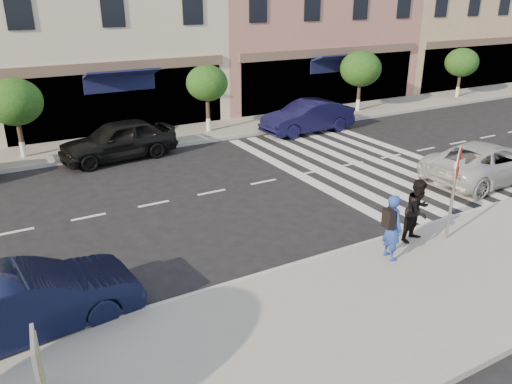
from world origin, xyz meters
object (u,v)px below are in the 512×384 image
at_px(car_far_mid, 118,140).
at_px(car_far_right, 307,117).
at_px(photographer, 392,227).
at_px(poster_board, 39,373).
at_px(car_near_right, 486,162).
at_px(car_near_mid, 27,303).
at_px(walker, 418,210).
at_px(stop_sign, 457,172).

relative_size(car_far_mid, car_far_right, 1.01).
xyz_separation_m(photographer, poster_board, (-8.02, -0.82, -0.21)).
bearing_deg(car_far_right, car_near_right, 9.26).
xyz_separation_m(poster_board, car_near_right, (15.05, 3.52, -0.07)).
bearing_deg(photographer, car_near_mid, 87.78).
distance_m(walker, car_near_right, 6.23).
height_order(stop_sign, car_far_mid, stop_sign).
xyz_separation_m(photographer, walker, (1.25, 0.39, 0.01)).
relative_size(photographer, car_far_mid, 0.36).
xyz_separation_m(stop_sign, photographer, (-2.05, -0.02, -1.02)).
height_order(stop_sign, car_far_right, stop_sign).
bearing_deg(walker, poster_board, 175.61).
relative_size(stop_sign, car_far_mid, 0.56).
xyz_separation_m(walker, car_far_right, (4.15, 10.80, -0.24)).
distance_m(car_far_mid, car_far_right, 8.88).
distance_m(stop_sign, car_near_right, 5.80).
bearing_deg(car_far_mid, poster_board, -26.84).
height_order(stop_sign, photographer, stop_sign).
xyz_separation_m(poster_board, car_far_right, (13.42, 12.02, -0.01)).
relative_size(photographer, walker, 0.98).
height_order(stop_sign, walker, stop_sign).
height_order(poster_board, car_near_right, poster_board).
height_order(walker, poster_board, walker).
distance_m(photographer, car_near_right, 7.53).
height_order(photographer, walker, walker).
distance_m(photographer, poster_board, 8.06).
bearing_deg(car_far_right, car_far_mid, -93.52).
bearing_deg(walker, car_near_mid, 161.94).
bearing_deg(photographer, car_near_right, -61.33).
xyz_separation_m(walker, car_near_right, (5.78, 2.30, -0.30)).
bearing_deg(car_near_right, photographer, 108.67).
bearing_deg(car_near_mid, walker, -102.43).
relative_size(walker, car_near_right, 0.34).
xyz_separation_m(poster_board, car_near_mid, (0.07, 2.22, -0.06)).
distance_m(stop_sign, poster_board, 10.18).
distance_m(photographer, car_far_mid, 12.01).
xyz_separation_m(walker, car_near_mid, (-9.20, 1.00, -0.29)).
bearing_deg(poster_board, car_near_right, 18.56).
bearing_deg(walker, stop_sign, -36.88).
height_order(walker, car_far_right, walker).
bearing_deg(walker, photographer, -174.49).
distance_m(photographer, car_near_mid, 8.07).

